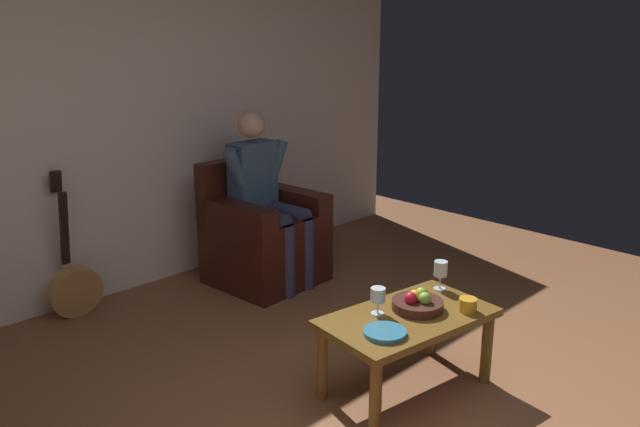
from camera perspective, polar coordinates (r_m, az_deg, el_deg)
The scene contains 10 objects.
wall_back at distance 4.64m, azimuth -18.61°, elevation 8.92°, with size 5.69×0.06×2.66m, color silver.
armchair at distance 4.81m, azimuth -5.18°, elevation -2.13°, with size 0.78×0.76×0.92m.
person_seated at distance 4.68m, azimuth -4.96°, elevation 1.88°, with size 0.62×0.62×1.30m.
coffee_table at distance 3.37m, azimuth 7.90°, elevation -10.13°, with size 0.97×0.63×0.44m.
guitar at distance 4.55m, azimuth -21.29°, elevation -6.07°, with size 0.35×0.21×0.99m.
wine_glass_near at distance 3.63m, azimuth 10.83°, elevation -5.07°, with size 0.08×0.08×0.17m.
wine_glass_far at distance 3.29m, azimuth 5.25°, elevation -7.48°, with size 0.08×0.08×0.15m.
fruit_bowl at distance 3.39m, azimuth 8.81°, elevation -7.97°, with size 0.27×0.27×0.11m.
decorative_dish at distance 3.12m, azimuth 5.87°, elevation -10.64°, with size 0.21×0.21×0.02m, color teal.
candle_jar at distance 3.42m, azimuth 13.20°, elevation -8.03°, with size 0.10×0.10×0.07m, color gold.
Camera 1 is at (2.03, 1.22, 1.85)m, focal length 35.46 mm.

